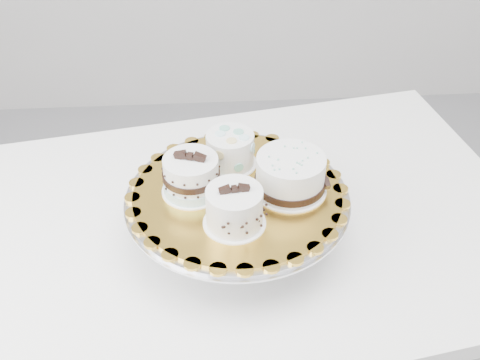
{
  "coord_description": "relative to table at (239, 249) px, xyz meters",
  "views": [
    {
      "loc": [
        -0.09,
        -0.86,
        1.55
      ],
      "look_at": [
        -0.03,
        -0.02,
        0.89
      ],
      "focal_mm": 45.0,
      "sensor_mm": 36.0,
      "label": 1
    }
  ],
  "objects": [
    {
      "name": "cake_ribbon",
      "position": [
        0.09,
        -0.06,
        0.23
      ],
      "size": [
        0.14,
        0.14,
        0.07
      ],
      "rotation": [
        0.0,
        0.0,
        0.13
      ],
      "color": "white",
      "rests_on": "cake_board"
    },
    {
      "name": "table",
      "position": [
        0.0,
        0.0,
        0.0
      ],
      "size": [
        1.28,
        0.97,
        0.75
      ],
      "rotation": [
        0.0,
        0.0,
        0.18
      ],
      "color": "white",
      "rests_on": "floor"
    },
    {
      "name": "cake_dots",
      "position": [
        -0.02,
        0.03,
        0.23
      ],
      "size": [
        0.11,
        0.11,
        0.07
      ],
      "rotation": [
        0.0,
        0.0,
        -0.11
      ],
      "color": "white",
      "rests_on": "cake_board"
    },
    {
      "name": "cake_swirl",
      "position": [
        -0.02,
        -0.14,
        0.23
      ],
      "size": [
        0.11,
        0.11,
        0.08
      ],
      "rotation": [
        0.0,
        0.0,
        0.11
      ],
      "color": "white",
      "rests_on": "cake_board"
    },
    {
      "name": "cake_board",
      "position": [
        -0.01,
        -0.06,
        0.2
      ],
      "size": [
        0.5,
        0.5,
        0.01
      ],
      "primitive_type": "cylinder",
      "rotation": [
        0.0,
        0.0,
        -0.42
      ],
      "color": "gold",
      "rests_on": "cake_stand"
    },
    {
      "name": "cake_stand",
      "position": [
        -0.01,
        -0.06,
        0.16
      ],
      "size": [
        0.41,
        0.41,
        0.11
      ],
      "color": "gray",
      "rests_on": "table"
    },
    {
      "name": "cake_banded",
      "position": [
        -0.09,
        -0.05,
        0.23
      ],
      "size": [
        0.12,
        0.12,
        0.09
      ],
      "rotation": [
        0.0,
        0.0,
        -0.29
      ],
      "color": "white",
      "rests_on": "cake_board"
    }
  ]
}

